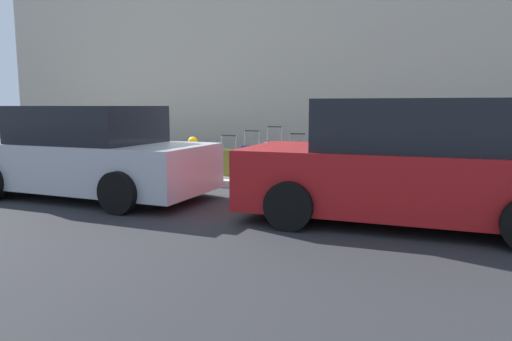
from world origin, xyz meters
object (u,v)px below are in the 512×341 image
suitcase_teal_1 (354,166)px  suitcase_silver_4 (274,160)px  parked_car_red_0 (406,166)px  parked_car_silver_1 (89,155)px  suitcase_olive_6 (229,162)px  suitcase_red_0 (381,166)px  suitcase_navy_5 (252,161)px  suitcase_black_3 (297,164)px  suitcase_maroon_2 (324,163)px  fire_hydrant (193,154)px  bollard_post (159,153)px

suitcase_teal_1 → suitcase_silver_4: suitcase_silver_4 is taller
parked_car_red_0 → parked_car_silver_1: bearing=0.0°
suitcase_olive_6 → suitcase_red_0: bearing=178.6°
suitcase_silver_4 → suitcase_navy_5: suitcase_silver_4 is taller
suitcase_teal_1 → suitcase_black_3: (1.11, 0.04, 0.01)m
suitcase_navy_5 → parked_car_silver_1: bearing=47.4°
suitcase_maroon_2 → suitcase_red_0: bearing=179.9°
suitcase_red_0 → suitcase_silver_4: size_ratio=0.73×
suitcase_silver_4 → suitcase_olive_6: (1.00, 0.01, -0.09)m
suitcase_teal_1 → fire_hydrant: size_ratio=0.84×
suitcase_olive_6 → bollard_post: bearing=6.5°
suitcase_red_0 → fire_hydrant: bearing=-0.7°
fire_hydrant → suitcase_black_3: bearing=-179.6°
suitcase_teal_1 → suitcase_black_3: size_ratio=0.73×
suitcase_maroon_2 → suitcase_silver_4: size_ratio=0.96×
parked_car_silver_1 → suitcase_silver_4: bearing=-138.7°
suitcase_teal_1 → bollard_post: bearing=2.8°
parked_car_red_0 → parked_car_silver_1: (5.29, 0.00, -0.04)m
suitcase_silver_4 → suitcase_olive_6: 1.01m
suitcase_red_0 → suitcase_black_3: suitcase_black_3 is taller
suitcase_silver_4 → suitcase_maroon_2: bearing=175.2°
suitcase_maroon_2 → suitcase_teal_1: bearing=-169.3°
suitcase_silver_4 → fire_hydrant: (1.83, 0.04, 0.05)m
suitcase_black_3 → suitcase_olive_6: (1.49, -0.01, -0.04)m
bollard_post → parked_car_red_0: size_ratio=0.20×
fire_hydrant → suitcase_navy_5: bearing=-177.8°
suitcase_silver_4 → suitcase_navy_5: size_ratio=1.09×
suitcase_navy_5 → parked_car_silver_1: parked_car_silver_1 is taller
suitcase_red_0 → suitcase_maroon_2: 1.07m
bollard_post → parked_car_red_0: parked_car_red_0 is taller
bollard_post → suitcase_silver_4: bearing=-175.8°
parked_car_red_0 → suitcase_teal_1: bearing=-65.8°
suitcase_teal_1 → suitcase_olive_6: size_ratio=0.78×
suitcase_silver_4 → fire_hydrant: bearing=1.2°
parked_car_red_0 → suitcase_black_3: bearing=-46.8°
bollard_post → parked_car_silver_1: size_ratio=0.20×
suitcase_teal_1 → suitcase_silver_4: bearing=0.7°
suitcase_black_3 → suitcase_navy_5: 0.98m
suitcase_black_3 → suitcase_navy_5: size_ratio=0.96×
suitcase_red_0 → suitcase_olive_6: bearing=-1.4°
fire_hydrant → parked_car_red_0: (-4.47, 2.28, 0.23)m
suitcase_olive_6 → parked_car_red_0: size_ratio=0.19×
parked_car_silver_1 → suitcase_maroon_2: bearing=-148.7°
suitcase_olive_6 → suitcase_teal_1: bearing=-179.4°
suitcase_maroon_2 → parked_car_red_0: parked_car_red_0 is taller
suitcase_navy_5 → parked_car_red_0: bearing=143.4°
suitcase_maroon_2 → suitcase_olive_6: bearing=-2.2°
parked_car_silver_1 → bollard_post: bearing=-91.8°
suitcase_maroon_2 → fire_hydrant: bearing=-1.0°
parked_car_red_0 → suitcase_navy_5: bearing=-36.6°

